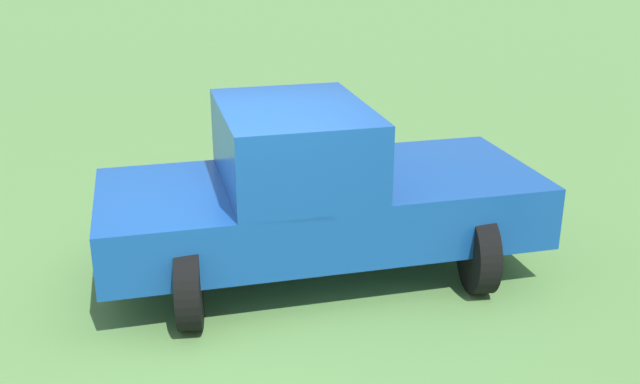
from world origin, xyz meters
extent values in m
plane|color=#5B8C47|center=(0.00, 0.00, 0.00)|extent=(80.00, 80.00, 0.00)
cylinder|color=black|center=(1.64, -2.15, 0.41)|extent=(0.81, 0.22, 0.81)
cylinder|color=black|center=(0.06, -2.36, 0.41)|extent=(0.81, 0.22, 0.81)
cylinder|color=black|center=(1.27, 0.69, 0.41)|extent=(0.81, 0.22, 0.81)
cylinder|color=black|center=(-0.31, 0.49, 0.41)|extent=(0.81, 0.22, 0.81)
cube|color=#144799|center=(0.84, -2.16, 0.75)|extent=(2.11, 2.02, 0.64)
cube|color=#144799|center=(0.63, -0.57, 1.13)|extent=(2.07, 1.66, 1.40)
cube|color=slate|center=(0.63, -0.57, 1.57)|extent=(1.89, 1.43, 0.48)
cube|color=#144799|center=(0.52, 0.32, 0.73)|extent=(2.16, 2.38, 0.60)
cube|color=silver|center=(0.94, -2.99, 0.49)|extent=(1.82, 0.35, 0.16)
camera|label=1|loc=(-6.40, 0.00, 3.59)|focal=41.40mm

